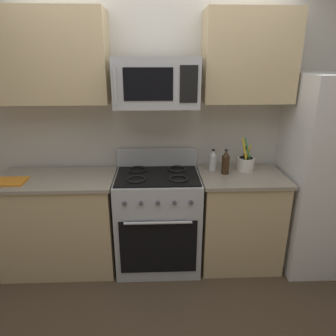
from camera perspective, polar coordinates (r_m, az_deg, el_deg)
ground_plane at (r=2.76m, az=-1.61°, el=-24.46°), size 16.00×16.00×0.00m
wall_back at (r=3.04m, az=-2.08°, el=7.81°), size 8.00×0.10×2.60m
counter_left at (r=3.13m, az=-19.06°, el=-9.45°), size 1.05×0.58×0.91m
range_oven at (r=2.99m, az=-1.85°, el=-9.33°), size 0.76×0.63×1.09m
counter_right at (r=3.10m, az=12.83°, el=-9.14°), size 0.77×0.58×0.91m
refrigerator at (r=3.23m, az=28.06°, el=-1.24°), size 0.87×0.69×1.80m
microwave at (r=2.65m, az=-2.16°, el=15.37°), size 0.69×0.44×0.40m
upper_cabinets_left at (r=2.91m, az=-21.68°, el=18.28°), size 1.04×0.34×0.74m
upper_cabinets_right at (r=2.87m, az=14.49°, el=18.99°), size 0.76×0.34×0.74m
utensil_crock at (r=3.02m, az=13.98°, el=0.85°), size 0.16×0.16×0.32m
cutting_board at (r=3.02m, az=-27.86°, el=-2.21°), size 0.38×0.21×0.02m
bottle_soy at (r=2.89m, az=10.46°, el=0.97°), size 0.07×0.07×0.23m
bottle_vinegar at (r=2.96m, az=8.19°, el=1.34°), size 0.07×0.07×0.20m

